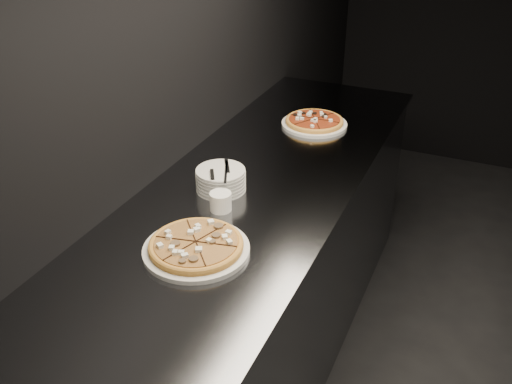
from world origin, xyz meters
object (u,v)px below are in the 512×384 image
at_px(cutlery, 220,171).
at_px(plate_stack, 221,180).
at_px(pizza_tomato, 314,122).
at_px(pizza_mushroom, 196,246).
at_px(counter, 258,274).
at_px(ramekin, 221,201).

bearing_deg(cutlery, plate_stack, 86.95).
bearing_deg(cutlery, pizza_tomato, 50.55).
bearing_deg(pizza_mushroom, counter, 91.70).
bearing_deg(counter, ramekin, -96.76).
height_order(counter, plate_stack, plate_stack).
bearing_deg(plate_stack, pizza_mushroom, -73.95).
relative_size(pizza_tomato, ramekin, 3.97).
bearing_deg(ramekin, cutlery, 116.75).
distance_m(counter, plate_stack, 0.53).
distance_m(cutlery, ramekin, 0.14).
height_order(pizza_mushroom, plate_stack, plate_stack).
bearing_deg(plate_stack, pizza_tomato, 80.49).
height_order(cutlery, ramekin, cutlery).
height_order(pizza_tomato, plate_stack, plate_stack).
distance_m(counter, pizza_tomato, 0.77).
xyz_separation_m(pizza_tomato, plate_stack, (-0.12, -0.72, 0.02)).
distance_m(pizza_mushroom, ramekin, 0.26).
relative_size(counter, ramekin, 31.52).
xyz_separation_m(counter, ramekin, (-0.03, -0.26, 0.50)).
relative_size(plate_stack, ramekin, 2.39).
height_order(counter, pizza_mushroom, pizza_mushroom).
relative_size(counter, pizza_tomato, 7.94).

